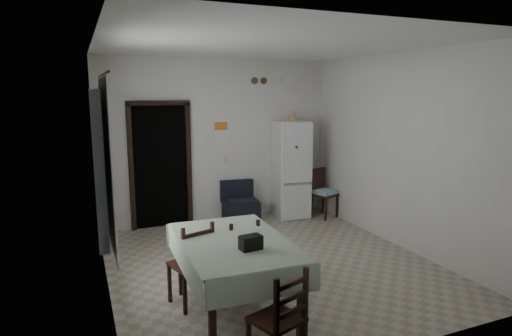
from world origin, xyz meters
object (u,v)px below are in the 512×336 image
Objects in this scene: dining_chair_near_head at (277,318)px; navy_seat at (241,202)px; fridge at (290,169)px; corner_chair at (325,193)px; dining_table at (234,279)px; dining_chair_far_left at (191,263)px; dining_chair_far_right at (238,256)px.

navy_seat is at bearing -125.41° from dining_chair_near_head.
fridge is 4.56m from dining_chair_near_head.
fridge is 1.97× the size of dining_chair_near_head.
fridge is 2.44× the size of navy_seat.
dining_chair_near_head is (-1.19, -3.99, 0.09)m from navy_seat.
fridge is at bearing -137.43° from dining_chair_near_head.
corner_chair is 0.57× the size of dining_table.
dining_table is at bearing 111.38° from dining_chair_far_left.
dining_chair_far_right reaches higher than navy_seat.
dining_chair_near_head is (-0.19, -1.42, 0.00)m from dining_chair_far_right.
dining_chair_near_head is (-2.17, -3.99, -0.44)m from fridge.
dining_table is 1.68× the size of dining_chair_far_left.
fridge is 1.88× the size of dining_chair_far_left.
dining_table is 0.92m from dining_chair_near_head.
corner_chair is at bearing -143.64° from dining_chair_far_right.
navy_seat is at bearing -116.38° from dining_chair_far_right.
fridge reaches higher than dining_table.
dining_table reaches higher than navy_seat.
dining_chair_near_head is at bearing 90.26° from dining_chair_far_left.
navy_seat is 0.77× the size of dining_chair_far_left.
navy_seat is (-0.99, -0.00, -0.53)m from fridge.
fridge is 1.12× the size of dining_table.
navy_seat is 1.58m from corner_chair.
dining_chair_far_left reaches higher than dining_chair_far_right.
dining_chair_far_right is at bearing 66.78° from dining_table.
dining_chair_far_left is (-3.12, -2.29, 0.02)m from corner_chair.
corner_chair is at bearing -159.27° from dining_chair_far_left.
fridge is at bearing 55.96° from dining_table.
dining_chair_far_left reaches higher than dining_table.
dining_chair_near_head reaches higher than navy_seat.
corner_chair reaches higher than dining_chair_far_right.
dining_chair_near_head is at bearing -113.11° from fridge.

